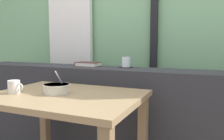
# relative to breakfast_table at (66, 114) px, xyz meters

# --- Properties ---
(outdoor_backdrop) EXTENTS (4.80, 0.08, 2.80)m
(outdoor_backdrop) POSITION_rel_breakfast_table_xyz_m (0.04, 1.25, 0.79)
(outdoor_backdrop) COLOR #7AAD7F
(outdoor_backdrop) RESTS_ON ground
(curtain_left_panel) EXTENTS (0.56, 0.06, 2.50)m
(curtain_left_panel) POSITION_rel_breakfast_table_xyz_m (-0.71, 1.15, 0.64)
(curtain_left_panel) COLOR white
(curtain_left_panel) RESTS_ON ground
(window_divider_post) EXTENTS (0.07, 0.05, 2.60)m
(window_divider_post) POSITION_rel_breakfast_table_xyz_m (0.28, 1.18, 0.69)
(window_divider_post) COLOR black
(window_divider_post) RESTS_ON ground
(dark_console_ledge) EXTENTS (2.80, 0.33, 0.85)m
(dark_console_ledge) POSITION_rel_breakfast_table_xyz_m (0.04, 0.61, -0.18)
(dark_console_ledge) COLOR #2D2D33
(dark_console_ledge) RESTS_ON ground
(breakfast_table) EXTENTS (0.95, 0.71, 0.74)m
(breakfast_table) POSITION_rel_breakfast_table_xyz_m (0.00, 0.00, 0.00)
(breakfast_table) COLOR #826849
(breakfast_table) RESTS_ON ground
(coaster_square) EXTENTS (0.10, 0.10, 0.00)m
(coaster_square) POSITION_rel_breakfast_table_xyz_m (0.17, 0.67, 0.24)
(coaster_square) COLOR black
(coaster_square) RESTS_ON dark_console_ledge
(juice_glass) EXTENTS (0.07, 0.07, 0.09)m
(juice_glass) POSITION_rel_breakfast_table_xyz_m (0.17, 0.67, 0.29)
(juice_glass) COLOR white
(juice_glass) RESTS_ON coaster_square
(closed_book) EXTENTS (0.21, 0.15, 0.04)m
(closed_book) POSITION_rel_breakfast_table_xyz_m (-0.20, 0.65, 0.26)
(closed_book) COLOR #47231E
(closed_book) RESTS_ON dark_console_ledge
(soup_bowl) EXTENTS (0.17, 0.17, 0.15)m
(soup_bowl) POSITION_rel_breakfast_table_xyz_m (-0.07, -0.00, 0.16)
(soup_bowl) COLOR beige
(soup_bowl) RESTS_ON breakfast_table
(fork_utensil) EXTENTS (0.05, 0.17, 0.01)m
(fork_utensil) POSITION_rel_breakfast_table_xyz_m (-0.27, 0.18, 0.13)
(fork_utensil) COLOR silver
(fork_utensil) RESTS_ON breakfast_table
(ceramic_mug) EXTENTS (0.11, 0.08, 0.08)m
(ceramic_mug) POSITION_rel_breakfast_table_xyz_m (-0.32, -0.11, 0.17)
(ceramic_mug) COLOR silver
(ceramic_mug) RESTS_ON breakfast_table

